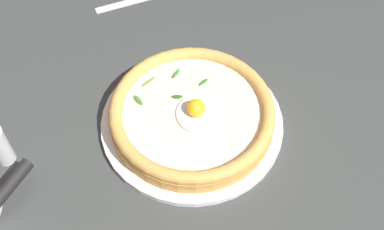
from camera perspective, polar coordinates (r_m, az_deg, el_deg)
The scene contains 5 objects.
ground_plane at distance 0.93m, azimuth -0.39°, elevation -1.62°, with size 2.40×2.40×0.03m, color #363A39.
pizza_plate at distance 0.91m, azimuth -0.00°, elevation -0.95°, with size 0.33×0.33×0.01m, color white.
pizza at distance 0.89m, azimuth 0.01°, elevation 0.08°, with size 0.29×0.29×0.06m.
pizza_cutter at distance 0.85m, azimuth -20.74°, elevation -8.56°, with size 0.14×0.09×0.09m.
pepper_shaker at distance 0.90m, azimuth -20.78°, elevation -3.27°, with size 0.03×0.03×0.08m, color silver.
Camera 1 is at (-0.52, 0.02, 0.76)m, focal length 47.47 mm.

